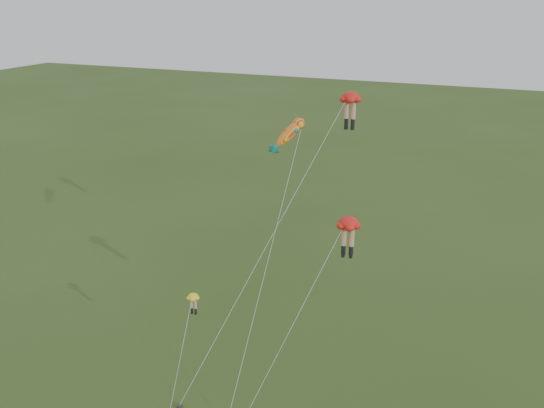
% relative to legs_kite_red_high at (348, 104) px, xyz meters
% --- Properties ---
extents(ground, '(300.00, 300.00, 0.00)m').
position_rel_legs_kite_red_high_xyz_m(ground, '(-4.27, -12.30, -18.54)').
color(ground, '#314819').
rests_on(ground, ground).
extents(legs_kite_red_high, '(7.95, 14.73, 19.38)m').
position_rel_legs_kite_red_high_xyz_m(legs_kite_red_high, '(0.00, 0.00, 0.00)').
color(legs_kite_red_high, red).
rests_on(legs_kite_red_high, ground).
extents(legs_kite_red_mid, '(5.88, 7.30, 13.24)m').
position_rel_legs_kite_red_high_xyz_m(legs_kite_red_mid, '(2.60, -8.52, -6.04)').
color(legs_kite_red_mid, red).
rests_on(legs_kite_red_mid, ground).
extents(legs_kite_yellow, '(0.95, 4.13, 7.41)m').
position_rel_legs_kite_red_high_xyz_m(legs_kite_yellow, '(-6.88, -11.40, -11.84)').
color(legs_kite_yellow, yellow).
rests_on(legs_kite_yellow, ground).
extents(fish_kite, '(2.48, 12.47, 17.99)m').
position_rel_legs_kite_red_high_xyz_m(fish_kite, '(-3.31, -3.04, -1.89)').
color(fish_kite, yellow).
rests_on(fish_kite, ground).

